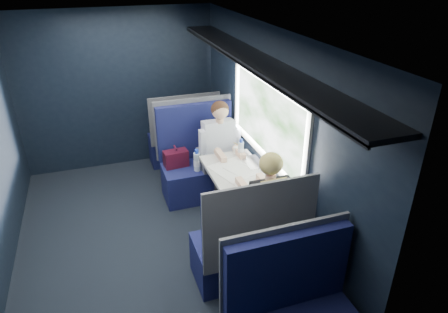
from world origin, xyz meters
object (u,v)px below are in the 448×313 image
object	(u,v)px
seat_bay_far	(248,246)
laptop	(260,156)
bottle_small	(241,149)
cup	(236,150)
table	(235,177)
woman	(267,205)
man	(221,147)
seat_bay_near	(199,165)
seat_row_front	(183,138)

from	to	relation	value
seat_bay_far	laptop	xyz separation A→B (m)	(0.54, 1.00, 0.40)
bottle_small	cup	size ratio (longest dim) A/B	2.99
table	bottle_small	distance (m)	0.41
woman	cup	bearing A→B (deg)	84.92
man	laptop	xyz separation A→B (m)	(0.29, -0.57, 0.09)
table	seat_bay_near	bearing A→B (deg)	102.44
seat_row_front	table	bearing A→B (deg)	-84.20
man	seat_row_front	bearing A→B (deg)	102.83
table	seat_bay_near	xyz separation A→B (m)	(-0.19, 0.87, -0.24)
man	cup	xyz separation A→B (m)	(0.10, -0.26, 0.06)
seat_row_front	cup	xyz separation A→B (m)	(0.35, -1.36, 0.37)
seat_bay_near	seat_row_front	size ratio (longest dim) A/B	1.09
table	man	xyz separation A→B (m)	(0.07, 0.70, 0.06)
seat_bay_near	man	size ratio (longest dim) A/B	0.95
table	man	size ratio (longest dim) A/B	0.76
seat_bay_near	man	xyz separation A→B (m)	(0.26, -0.18, 0.30)
seat_bay_far	seat_row_front	distance (m)	2.67
seat_bay_near	laptop	bearing A→B (deg)	-53.71
man	cup	size ratio (longest dim) A/B	16.67
seat_bay_far	cup	bearing A→B (deg)	75.01
bottle_small	table	bearing A→B (deg)	-120.52
seat_bay_near	laptop	size ratio (longest dim) A/B	3.68
seat_bay_far	bottle_small	distance (m)	1.32
seat_bay_far	seat_row_front	size ratio (longest dim) A/B	1.09
woman	cup	xyz separation A→B (m)	(0.10, 1.15, 0.05)
man	cup	bearing A→B (deg)	-68.47
table	seat_row_front	distance (m)	1.82
man	cup	world-z (taller)	man
man	woman	world-z (taller)	same
woman	bottle_small	bearing A→B (deg)	83.33
bottle_small	seat_bay_near	bearing A→B (deg)	124.38
cup	man	bearing A→B (deg)	111.53
table	cup	world-z (taller)	cup
laptop	cup	size ratio (longest dim) A/B	4.32
woman	laptop	xyz separation A→B (m)	(0.29, 0.83, 0.08)
seat_bay_far	man	size ratio (longest dim) A/B	0.95
laptop	bottle_small	size ratio (longest dim) A/B	1.45
seat_row_front	bottle_small	bearing A→B (deg)	-75.95
seat_bay_near	bottle_small	distance (m)	0.80
man	bottle_small	world-z (taller)	man
seat_row_front	bottle_small	size ratio (longest dim) A/B	4.89
seat_bay_near	man	distance (m)	0.43
seat_row_front	bottle_small	distance (m)	1.58
table	seat_bay_near	size ratio (longest dim) A/B	0.79
table	woman	xyz separation A→B (m)	(0.07, -0.71, 0.06)
seat_bay_far	woman	size ratio (longest dim) A/B	0.95
laptop	cup	xyz separation A→B (m)	(-0.19, 0.31, -0.03)
seat_bay_near	bottle_small	world-z (taller)	seat_bay_near
laptop	woman	bearing A→B (deg)	-109.01
seat_bay_far	seat_row_front	xyz separation A→B (m)	(0.00, 2.67, -0.00)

